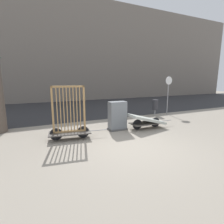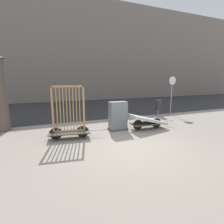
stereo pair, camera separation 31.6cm
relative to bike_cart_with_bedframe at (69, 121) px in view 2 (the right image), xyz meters
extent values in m
plane|color=gray|center=(1.78, -1.80, -0.68)|extent=(60.00, 60.00, 0.00)
cube|color=#2D2D30|center=(1.78, 7.29, -0.68)|extent=(56.00, 9.38, 0.01)
cube|color=slate|center=(1.78, 13.98, 4.60)|extent=(48.00, 4.00, 10.57)
cube|color=#4C4742|center=(-0.01, 0.00, -0.43)|extent=(1.65, 0.92, 0.04)
cylinder|color=black|center=(0.50, -0.07, -0.45)|extent=(0.47, 0.10, 0.47)
cylinder|color=black|center=(-0.51, 0.08, -0.45)|extent=(0.47, 0.10, 0.47)
cylinder|color=gray|center=(1.11, -0.17, -0.43)|extent=(0.70, 0.13, 0.03)
cube|color=#A87F4C|center=(-0.01, 0.00, -0.37)|extent=(1.22, 0.25, 0.07)
cube|color=#A87F4C|center=(-0.01, 0.00, 1.34)|extent=(1.22, 0.25, 0.07)
cube|color=#A87F4C|center=(-0.58, 0.09, 0.48)|extent=(0.08, 0.08, 1.78)
cube|color=#A87F4C|center=(0.56, -0.08, 0.48)|extent=(0.08, 0.08, 1.78)
cube|color=#A87F4C|center=(-0.42, 0.06, 0.48)|extent=(0.04, 0.05, 1.71)
cube|color=#A87F4C|center=(-0.30, 0.05, 0.48)|extent=(0.04, 0.05, 1.71)
cube|color=#A87F4C|center=(-0.19, 0.03, 0.48)|extent=(0.04, 0.05, 1.71)
cube|color=#A87F4C|center=(-0.07, 0.01, 0.48)|extent=(0.04, 0.05, 1.71)
cube|color=#A87F4C|center=(0.05, -0.01, 0.48)|extent=(0.04, 0.05, 1.71)
cube|color=#A87F4C|center=(0.17, -0.03, 0.48)|extent=(0.04, 0.05, 1.71)
cube|color=#A87F4C|center=(0.29, -0.04, 0.48)|extent=(0.04, 0.05, 1.71)
cube|color=#A87F4C|center=(0.41, -0.06, 0.48)|extent=(0.04, 0.05, 1.71)
cube|color=#4C4742|center=(3.58, 0.00, -0.43)|extent=(1.57, 0.72, 0.04)
cylinder|color=black|center=(4.08, -0.01, -0.45)|extent=(0.47, 0.04, 0.47)
cylinder|color=black|center=(3.07, 0.01, -0.45)|extent=(0.47, 0.04, 0.47)
cylinder|color=gray|center=(4.71, -0.01, -0.43)|extent=(0.70, 0.04, 0.03)
cube|color=#B2B7AD|center=(3.58, 0.00, -0.24)|extent=(1.76, 0.84, 0.56)
cube|color=#4C4C4C|center=(2.22, 0.37, -0.64)|extent=(0.85, 0.47, 0.08)
cube|color=slate|center=(2.22, 0.37, -0.03)|extent=(0.79, 0.41, 1.30)
cylinder|color=gray|center=(5.85, 2.25, -0.50)|extent=(0.06, 0.06, 0.37)
cylinder|color=#2D2D33|center=(5.85, 2.25, 0.01)|extent=(0.37, 0.37, 0.64)
cylinder|color=gray|center=(6.83, 2.25, 0.57)|extent=(0.06, 0.06, 2.50)
cylinder|color=white|center=(6.83, 2.23, 1.51)|extent=(0.51, 0.02, 0.51)
camera|label=1|loc=(-1.24, -6.54, 1.60)|focal=28.00mm
camera|label=2|loc=(-0.95, -6.67, 1.60)|focal=28.00mm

